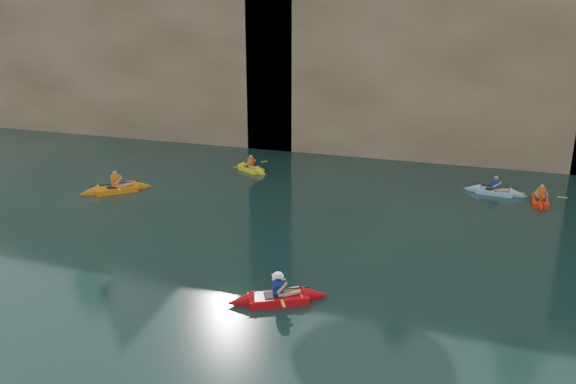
% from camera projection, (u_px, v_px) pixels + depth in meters
% --- Properties ---
extents(ground, '(160.00, 160.00, 0.00)m').
position_uv_depth(ground, '(273.00, 358.00, 14.06)').
color(ground, black).
rests_on(ground, ground).
extents(cliff, '(70.00, 16.00, 12.00)m').
position_uv_depth(cliff, '(427.00, 49.00, 39.23)').
color(cliff, '#CDBF7D').
rests_on(cliff, ground).
extents(cliff_slab_west, '(26.00, 2.40, 10.56)m').
position_uv_depth(cliff_slab_west, '(122.00, 60.00, 39.21)').
color(cliff_slab_west, tan).
rests_on(cliff_slab_west, ground).
extents(cliff_slab_center, '(24.00, 2.40, 11.40)m').
position_uv_depth(cliff_slab_center, '(447.00, 62.00, 32.02)').
color(cliff_slab_center, tan).
rests_on(cliff_slab_center, ground).
extents(sea_cave_west, '(4.50, 1.00, 4.00)m').
position_uv_depth(sea_cave_west, '(145.00, 110.00, 38.96)').
color(sea_cave_west, black).
rests_on(sea_cave_west, ground).
extents(sea_cave_center, '(3.50, 1.00, 3.20)m').
position_uv_depth(sea_cave_center, '(340.00, 128.00, 34.59)').
color(sea_cave_center, black).
rests_on(sea_cave_center, ground).
extents(main_kayaker, '(3.08, 2.19, 1.17)m').
position_uv_depth(main_kayaker, '(278.00, 297.00, 16.79)').
color(main_kayaker, red).
rests_on(main_kayaker, ground).
extents(kayaker_orange, '(3.03, 3.00, 1.32)m').
position_uv_depth(kayaker_orange, '(116.00, 189.00, 27.31)').
color(kayaker_orange, orange).
rests_on(kayaker_orange, ground).
extents(kayaker_red_far, '(2.21, 3.03, 1.11)m').
position_uv_depth(kayaker_red_far, '(540.00, 200.00, 25.70)').
color(kayaker_red_far, red).
rests_on(kayaker_red_far, ground).
extents(kayaker_yellow, '(2.70, 2.00, 1.12)m').
position_uv_depth(kayaker_yellow, '(251.00, 168.00, 31.08)').
color(kayaker_yellow, yellow).
rests_on(kayaker_yellow, ground).
extents(kayaker_ltblue_mid, '(3.03, 2.23, 1.12)m').
position_uv_depth(kayaker_ltblue_mid, '(495.00, 191.00, 27.02)').
color(kayaker_ltblue_mid, '#88B5E4').
rests_on(kayaker_ltblue_mid, ground).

